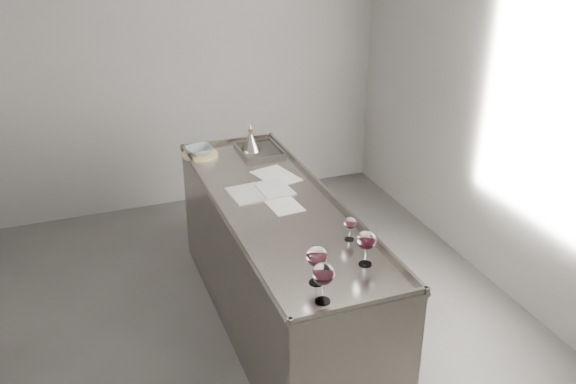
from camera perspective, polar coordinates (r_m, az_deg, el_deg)
name	(u,v)px	position (r m, az deg, el deg)	size (l,w,h in m)	color
room_shell	(210,167)	(3.54, -6.93, 2.22)	(4.54, 5.04, 2.84)	#4C4A47
counter	(278,267)	(4.35, -0.85, -6.66)	(0.77, 2.42, 0.97)	gray
wine_glass_left	(323,275)	(3.12, 3.16, -7.34)	(0.11, 0.11, 0.22)	white
wine_glass_middle	(317,257)	(3.26, 2.57, -5.80)	(0.11, 0.11, 0.22)	white
wine_glass_right	(367,241)	(3.44, 6.99, -4.34)	(0.10, 0.10, 0.20)	white
wine_glass_small	(350,224)	(3.70, 5.54, -2.85)	(0.07, 0.07, 0.14)	white
notebook	(260,191)	(4.30, -2.48, 0.06)	(0.43, 0.31, 0.02)	silver
loose_paper_top	(284,205)	(4.12, -0.38, -1.15)	(0.19, 0.27, 0.00)	silver
loose_paper_under	(276,176)	(4.53, -1.07, 1.44)	(0.24, 0.34, 0.00)	silver
trivet	(200,154)	(4.93, -7.84, 3.32)	(0.27, 0.27, 0.02)	#CABB83
ceramic_bowl	(200,150)	(4.92, -7.87, 3.69)	(0.20, 0.20, 0.05)	#85989B
wine_funnel	(250,142)	(4.97, -3.35, 4.42)	(0.15, 0.15, 0.22)	gray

